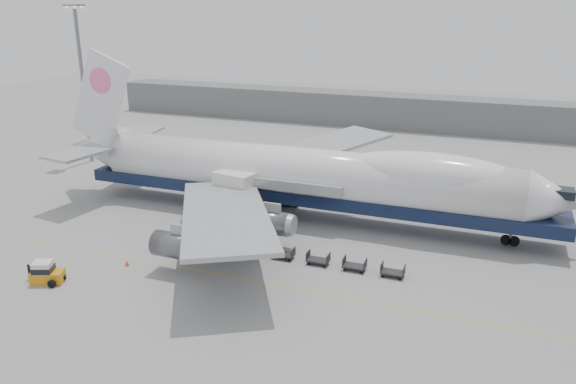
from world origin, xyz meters
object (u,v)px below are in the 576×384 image
at_px(baggage_tug, 46,273).
at_px(ground_worker, 30,272).
at_px(airliner, 304,174).
at_px(catering_truck, 235,194).

relative_size(baggage_tug, ground_worker, 2.02).
height_order(airliner, baggage_tug, airliner).
bearing_deg(airliner, ground_worker, -127.03).
xyz_separation_m(airliner, catering_truck, (-7.57, -3.99, -2.17)).
height_order(baggage_tug, ground_worker, baggage_tug).
distance_m(catering_truck, baggage_tug, 23.69).
distance_m(baggage_tug, ground_worker, 1.89).
distance_m(airliner, ground_worker, 32.36).
xyz_separation_m(catering_truck, ground_worker, (-11.71, -21.56, -2.62)).
xyz_separation_m(baggage_tug, ground_worker, (-1.88, -0.15, -0.14)).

